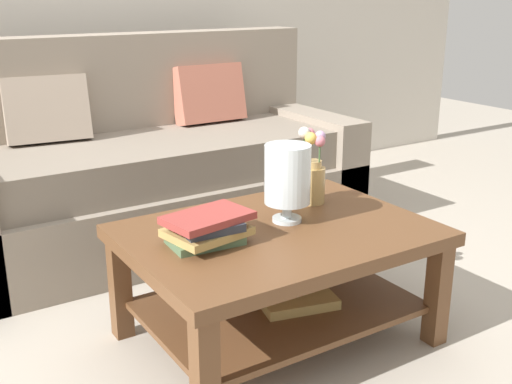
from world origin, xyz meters
The scene contains 6 objects.
ground_plane centered at (0.00, 0.00, 0.00)m, with size 10.00×10.00×0.00m, color #ADA393.
couch centered at (0.12, 0.81, 0.36)m, with size 2.14×0.90×1.06m.
coffee_table centered at (0.08, -0.43, 0.33)m, with size 1.09×0.79×0.45m.
book_stack_main centered at (-0.20, -0.41, 0.51)m, with size 0.31×0.25×0.11m.
glass_hurricane_vase centered at (0.15, -0.38, 0.63)m, with size 0.17×0.17×0.29m.
flower_pitcher centered at (0.37, -0.25, 0.58)m, with size 0.11×0.11×0.31m.
Camera 1 is at (-1.14, -2.20, 1.29)m, focal length 44.29 mm.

